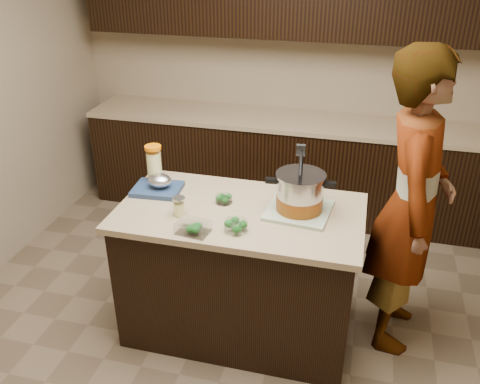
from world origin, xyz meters
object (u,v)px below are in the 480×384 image
Objects in this scene: stock_pot at (300,194)px; person at (411,206)px; lemonade_pitcher at (154,166)px; island at (240,271)px.

person is at bearing 8.12° from stock_pot.
lemonade_pitcher is 0.14× the size of person.
stock_pot is at bearing 10.82° from island.
island is at bearing 106.68° from person.
lemonade_pitcher is (-0.63, 0.22, 0.57)m from island.
stock_pot reaches higher than lemonade_pitcher.
person is (0.98, 0.23, 0.49)m from island.
stock_pot is at bearing 107.81° from person.
stock_pot is 0.66m from person.
lemonade_pitcher is at bearing 165.25° from stock_pot.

